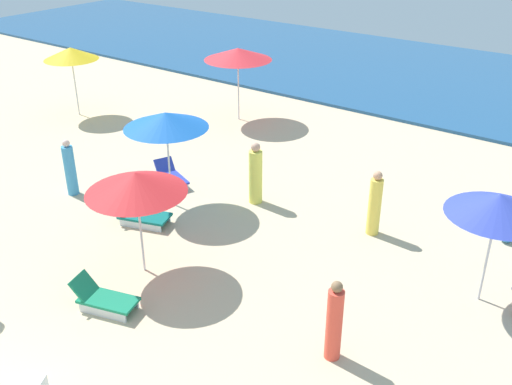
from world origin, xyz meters
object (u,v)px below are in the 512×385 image
at_px(lounge_chair_4_1, 141,215).
at_px(umbrella_5, 71,54).
at_px(umbrella_4, 166,120).
at_px(beachgoer_3, 256,175).
at_px(lounge_chair_3_0, 104,299).
at_px(beachgoer_1, 70,169).
at_px(lounge_chair_4_0, 171,177).
at_px(umbrella_1, 498,205).
at_px(umbrella_3, 136,183).
at_px(beach_ball_1, 507,235).
at_px(beachgoer_0, 334,322).
at_px(beachgoer_2, 375,205).
at_px(umbrella_2, 238,54).

xyz_separation_m(lounge_chair_4_1, umbrella_5, (-7.93, 4.38, 2.09)).
height_order(umbrella_4, beachgoer_3, umbrella_4).
xyz_separation_m(lounge_chair_3_0, lounge_chair_4_1, (-1.94, 2.86, -0.01)).
relative_size(umbrella_5, beachgoer_1, 1.58).
height_order(lounge_chair_4_0, umbrella_5, umbrella_5).
bearing_deg(lounge_chair_4_0, lounge_chair_3_0, -127.15).
relative_size(umbrella_1, beachgoer_3, 1.41).
bearing_deg(umbrella_5, umbrella_3, -31.38).
height_order(lounge_chair_4_0, beach_ball_1, lounge_chair_4_0).
height_order(umbrella_4, beachgoer_1, umbrella_4).
height_order(lounge_chair_4_1, beachgoer_0, beachgoer_0).
relative_size(beachgoer_2, beach_ball_1, 4.74).
distance_m(umbrella_1, umbrella_5, 16.05).
distance_m(umbrella_2, beachgoer_2, 9.08).
bearing_deg(beachgoer_1, umbrella_1, 115.45).
distance_m(lounge_chair_4_0, lounge_chair_4_1, 2.32).
xyz_separation_m(umbrella_3, umbrella_4, (-1.68, 2.64, 0.22)).
relative_size(lounge_chair_3_0, beachgoer_0, 0.86).
height_order(umbrella_5, beachgoer_0, umbrella_5).
xyz_separation_m(lounge_chair_4_0, beachgoer_3, (2.63, 0.55, 0.58)).
distance_m(lounge_chair_3_0, lounge_chair_4_1, 3.46).
bearing_deg(umbrella_2, beachgoer_2, -30.57).
relative_size(lounge_chair_4_0, umbrella_5, 0.54).
distance_m(umbrella_1, umbrella_3, 7.18).
bearing_deg(beachgoer_2, umbrella_1, 11.78).
bearing_deg(lounge_chair_4_0, umbrella_2, 40.34).
bearing_deg(beachgoer_3, umbrella_3, -12.45).
bearing_deg(umbrella_1, beachgoer_3, 173.40).
distance_m(lounge_chair_4_0, beach_ball_1, 9.06).
height_order(umbrella_3, umbrella_4, umbrella_4).
distance_m(lounge_chair_4_0, beachgoer_3, 2.75).
distance_m(umbrella_1, beachgoer_1, 10.93).
xyz_separation_m(umbrella_2, beachgoer_3, (4.39, -4.92, -1.62)).
height_order(umbrella_4, beachgoer_0, umbrella_4).
height_order(umbrella_2, umbrella_5, umbrella_2).
height_order(umbrella_2, beachgoer_1, umbrella_2).
distance_m(umbrella_1, beach_ball_1, 3.35).
distance_m(umbrella_3, umbrella_5, 11.14).
height_order(umbrella_2, beach_ball_1, umbrella_2).
relative_size(umbrella_5, beach_ball_1, 7.17).
relative_size(lounge_chair_3_0, beach_ball_1, 3.97).
distance_m(lounge_chair_4_1, beachgoer_1, 2.78).
bearing_deg(lounge_chair_4_1, umbrella_3, -150.67).
distance_m(umbrella_1, lounge_chair_4_1, 8.40).
bearing_deg(beachgoer_1, umbrella_3, 86.75).
xyz_separation_m(lounge_chair_3_0, lounge_chair_4_0, (-2.91, 4.97, -0.02)).
distance_m(umbrella_2, beachgoer_3, 6.79).
relative_size(umbrella_1, beachgoer_2, 1.45).
height_order(lounge_chair_3_0, beachgoer_0, beachgoer_0).
bearing_deg(lounge_chair_3_0, umbrella_2, 7.73).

